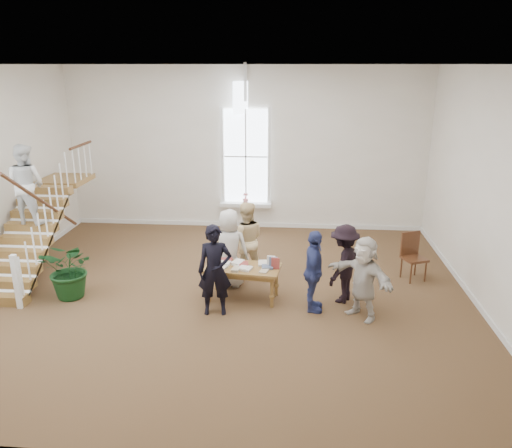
# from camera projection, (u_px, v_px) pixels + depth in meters

# --- Properties ---
(ground) EXTENTS (10.00, 10.00, 0.00)m
(ground) POSITION_uv_depth(u_px,v_px,m) (225.00, 293.00, 10.27)
(ground) COLOR #4D311E
(ground) RESTS_ON ground
(room_shell) EXTENTS (10.49, 10.00, 10.00)m
(room_shell) POSITION_uv_depth(u_px,v_px,m) (246.00, 214.00, 14.31)
(room_shell) COLOR silver
(room_shell) RESTS_ON ground
(staircase) EXTENTS (1.10, 4.10, 2.92)m
(staircase) POSITION_uv_depth(u_px,v_px,m) (30.00, 203.00, 10.81)
(staircase) COLOR brown
(staircase) RESTS_ON ground
(library_table) EXTENTS (1.54, 0.90, 0.75)m
(library_table) POSITION_uv_depth(u_px,v_px,m) (243.00, 270.00, 9.87)
(library_table) COLOR brown
(library_table) RESTS_ON ground
(police_officer) EXTENTS (0.68, 0.49, 1.74)m
(police_officer) POSITION_uv_depth(u_px,v_px,m) (215.00, 270.00, 9.21)
(police_officer) COLOR black
(police_officer) RESTS_ON ground
(elderly_woman) EXTENTS (0.85, 0.59, 1.67)m
(elderly_woman) POSITION_uv_depth(u_px,v_px,m) (229.00, 248.00, 10.40)
(elderly_woman) COLOR beige
(elderly_woman) RESTS_ON ground
(person_yellow) EXTENTS (0.92, 0.76, 1.71)m
(person_yellow) POSITION_uv_depth(u_px,v_px,m) (246.00, 240.00, 10.84)
(person_yellow) COLOR beige
(person_yellow) RESTS_ON ground
(woman_cluster_a) EXTENTS (0.44, 0.96, 1.60)m
(woman_cluster_a) POSITION_uv_depth(u_px,v_px,m) (314.00, 272.00, 9.34)
(woman_cluster_a) COLOR navy
(woman_cluster_a) RESTS_ON ground
(woman_cluster_b) EXTENTS (1.00, 1.18, 1.58)m
(woman_cluster_b) POSITION_uv_depth(u_px,v_px,m) (344.00, 264.00, 9.72)
(woman_cluster_b) COLOR black
(woman_cluster_b) RESTS_ON ground
(woman_cluster_c) EXTENTS (1.34, 1.38, 1.57)m
(woman_cluster_c) POSITION_uv_depth(u_px,v_px,m) (363.00, 278.00, 9.08)
(woman_cluster_c) COLOR beige
(woman_cluster_c) RESTS_ON ground
(floor_plant) EXTENTS (1.22, 1.10, 1.21)m
(floor_plant) POSITION_uv_depth(u_px,v_px,m) (71.00, 269.00, 9.94)
(floor_plant) COLOR #113514
(floor_plant) RESTS_ON ground
(side_chair) EXTENTS (0.59, 0.59, 1.04)m
(side_chair) POSITION_uv_depth(u_px,v_px,m) (412.00, 253.00, 10.84)
(side_chair) COLOR #38210F
(side_chair) RESTS_ON ground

